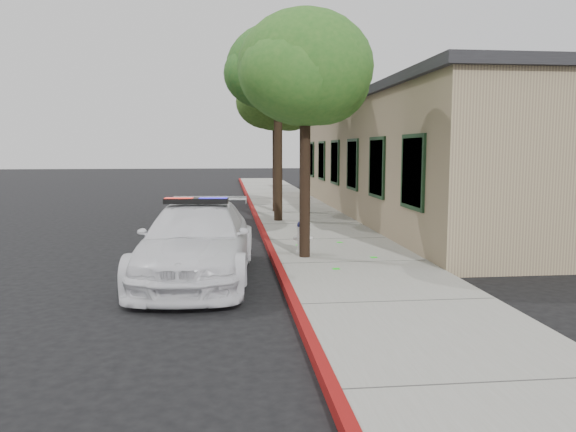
# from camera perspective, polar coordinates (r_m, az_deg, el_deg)

# --- Properties ---
(ground) EXTENTS (120.00, 120.00, 0.00)m
(ground) POSITION_cam_1_polar(r_m,az_deg,el_deg) (11.38, -1.34, -5.61)
(ground) COLOR black
(ground) RESTS_ON ground
(sidewalk) EXTENTS (3.20, 60.00, 0.15)m
(sidewalk) POSITION_cam_1_polar(r_m,az_deg,el_deg) (14.49, 3.95, -2.61)
(sidewalk) COLOR gray
(sidewalk) RESTS_ON ground
(red_curb) EXTENTS (0.14, 60.00, 0.16)m
(red_curb) POSITION_cam_1_polar(r_m,az_deg,el_deg) (14.30, -2.14, -2.71)
(red_curb) COLOR maroon
(red_curb) RESTS_ON ground
(clapboard_building) EXTENTS (7.30, 20.89, 4.24)m
(clapboard_building) POSITION_cam_1_polar(r_m,az_deg,el_deg) (21.48, 14.65, 5.77)
(clapboard_building) COLOR tan
(clapboard_building) RESTS_ON ground
(police_car) EXTENTS (2.37, 5.07, 1.55)m
(police_car) POSITION_cam_1_polar(r_m,az_deg,el_deg) (10.69, -9.28, -2.59)
(police_car) COLOR silver
(police_car) RESTS_ON ground
(fire_hydrant) EXTENTS (0.44, 0.38, 0.75)m
(fire_hydrant) POSITION_cam_1_polar(r_m,az_deg,el_deg) (12.40, 1.54, -2.09)
(fire_hydrant) COLOR white
(fire_hydrant) RESTS_ON sidewalk
(street_tree_near) EXTENTS (2.85, 2.85, 5.18)m
(street_tree_near) POSITION_cam_1_polar(r_m,az_deg,el_deg) (11.94, 1.83, 14.36)
(street_tree_near) COLOR black
(street_tree_near) RESTS_ON sidewalk
(street_tree_mid) EXTENTS (3.48, 3.27, 6.23)m
(street_tree_mid) POSITION_cam_1_polar(r_m,az_deg,el_deg) (18.20, -0.99, 14.43)
(street_tree_mid) COLOR black
(street_tree_mid) RESTS_ON sidewalk
(street_tree_far) EXTENTS (3.04, 2.84, 5.38)m
(street_tree_far) POSITION_cam_1_polar(r_m,az_deg,el_deg) (20.69, -1.17, 11.69)
(street_tree_far) COLOR black
(street_tree_far) RESTS_ON sidewalk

